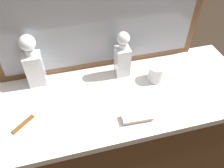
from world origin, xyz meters
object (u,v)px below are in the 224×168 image
Objects in this scene: crystal_decanter_far_left at (122,58)px; crystal_decanter_front at (34,65)px; silver_brush_center at (137,117)px; tortoiseshell_comb at (23,124)px; crystal_tumbler_far_right at (156,73)px.

crystal_decanter_front is at bearing 174.04° from crystal_decanter_far_left.
crystal_decanter_far_left is 0.32m from silver_brush_center.
crystal_decanter_front is 0.29m from tortoiseshell_comb.
crystal_decanter_front reaches higher than tortoiseshell_comb.
tortoiseshell_comb is at bearing -157.12° from crystal_decanter_far_left.
silver_brush_center is at bearing -11.17° from tortoiseshell_comb.
crystal_tumbler_far_right is at bearing -29.42° from crystal_decanter_far_left.
silver_brush_center is at bearing -128.54° from crystal_tumbler_far_right.
crystal_tumbler_far_right is 0.62× the size of silver_brush_center.
crystal_tumbler_far_right reaches higher than silver_brush_center.
tortoiseshell_comb is (-0.51, -0.22, -0.10)m from crystal_decanter_far_left.
crystal_decanter_front is 3.19× the size of crystal_tumbler_far_right.
crystal_decanter_front is (-0.44, 0.05, 0.01)m from crystal_decanter_far_left.
crystal_tumbler_far_right is at bearing 51.46° from silver_brush_center.
tortoiseshell_comb is (-0.07, -0.26, -0.11)m from crystal_decanter_front.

